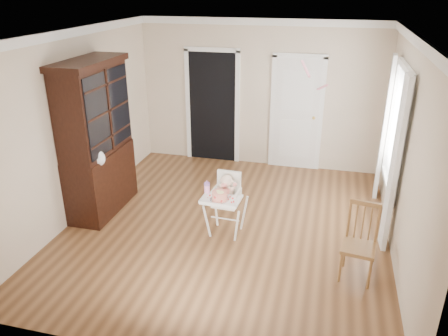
% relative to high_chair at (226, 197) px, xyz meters
% --- Properties ---
extents(floor, '(5.00, 5.00, 0.00)m').
position_rel_high_chair_xyz_m(floor, '(-0.03, 0.19, -0.56)').
color(floor, '#56361D').
rests_on(floor, ground).
extents(ceiling, '(5.00, 5.00, 0.00)m').
position_rel_high_chair_xyz_m(ceiling, '(-0.03, 0.19, 2.14)').
color(ceiling, white).
rests_on(ceiling, wall_back).
extents(wall_back, '(4.50, 0.00, 4.50)m').
position_rel_high_chair_xyz_m(wall_back, '(-0.03, 2.69, 0.79)').
color(wall_back, beige).
rests_on(wall_back, floor).
extents(wall_left, '(0.00, 5.00, 5.00)m').
position_rel_high_chair_xyz_m(wall_left, '(-2.28, 0.19, 0.79)').
color(wall_left, beige).
rests_on(wall_left, floor).
extents(wall_right, '(0.00, 5.00, 5.00)m').
position_rel_high_chair_xyz_m(wall_right, '(2.22, 0.19, 0.79)').
color(wall_right, beige).
rests_on(wall_right, floor).
extents(crown_molding, '(4.50, 5.00, 0.12)m').
position_rel_high_chair_xyz_m(crown_molding, '(-0.03, 0.19, 2.08)').
color(crown_molding, white).
rests_on(crown_molding, ceiling).
extents(doorway, '(1.06, 0.05, 2.22)m').
position_rel_high_chair_xyz_m(doorway, '(-0.93, 2.67, 0.55)').
color(doorway, black).
rests_on(doorway, wall_back).
extents(closet_door, '(0.96, 0.09, 2.13)m').
position_rel_high_chair_xyz_m(closet_door, '(0.67, 2.66, 0.46)').
color(closet_door, white).
rests_on(closet_door, wall_back).
extents(window_right, '(0.13, 1.84, 2.30)m').
position_rel_high_chair_xyz_m(window_right, '(2.15, 0.99, 0.72)').
color(window_right, white).
rests_on(window_right, wall_right).
extents(high_chair, '(0.55, 0.67, 0.91)m').
position_rel_high_chair_xyz_m(high_chair, '(0.00, 0.00, 0.00)').
color(high_chair, white).
rests_on(high_chair, floor).
extents(baby, '(0.26, 0.19, 0.38)m').
position_rel_high_chair_xyz_m(baby, '(0.00, 0.02, 0.12)').
color(baby, beige).
rests_on(baby, high_chair).
extents(cake, '(0.26, 0.26, 0.12)m').
position_rel_high_chair_xyz_m(cake, '(-0.03, -0.22, 0.13)').
color(cake, silver).
rests_on(cake, high_chair).
extents(sippy_cup, '(0.08, 0.08, 0.20)m').
position_rel_high_chair_xyz_m(sippy_cup, '(-0.24, -0.08, 0.15)').
color(sippy_cup, '#FF9BD5').
rests_on(sippy_cup, high_chair).
extents(china_cabinet, '(0.61, 1.37, 2.30)m').
position_rel_high_chair_xyz_m(china_cabinet, '(-2.02, 0.24, 0.59)').
color(china_cabinet, black).
rests_on(china_cabinet, floor).
extents(dining_chair, '(0.44, 0.44, 0.94)m').
position_rel_high_chair_xyz_m(dining_chair, '(1.76, -0.56, -0.12)').
color(dining_chair, brown).
rests_on(dining_chair, floor).
extents(streamer, '(0.18, 0.47, 0.15)m').
position_rel_high_chair_xyz_m(streamer, '(0.89, 0.92, 1.62)').
color(streamer, pink).
rests_on(streamer, ceiling).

